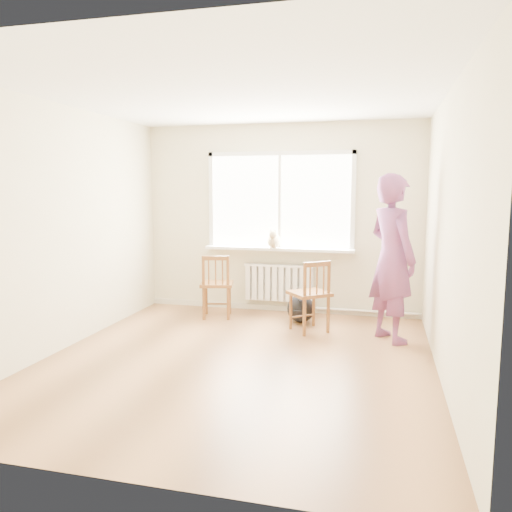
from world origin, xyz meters
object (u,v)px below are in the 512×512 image
Objects in this scene: chair_right at (312,296)px; person at (392,258)px; backpack at (301,309)px; chair_left at (217,286)px; cat at (274,240)px.

person is (0.95, -0.11, 0.52)m from chair_right.
chair_right is at bearing -64.19° from backpack.
person is 5.29× the size of backpack.
backpack is (1.17, 0.05, -0.26)m from chair_left.
person reaches higher than cat.
chair_left is 2.39× the size of backpack.
person is at bearing 154.59° from chair_left.
person reaches higher than backpack.
chair_left is 0.45× the size of person.
person is at bearing 134.24° from chair_right.
chair_right is 2.45× the size of backpack.
cat is 1.06m from backpack.
chair_left is 1.42m from chair_right.
backpack is (-1.15, 0.52, -0.79)m from person.
cat is 1.12× the size of backpack.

